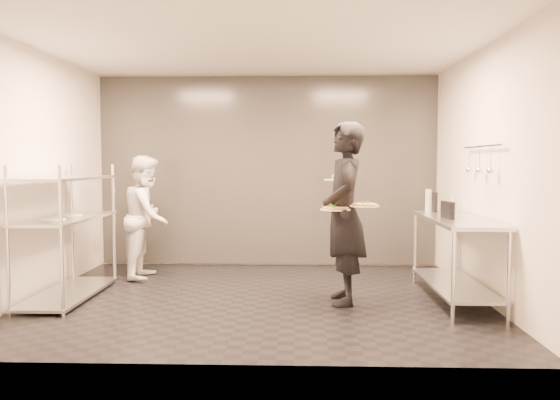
{
  "coord_description": "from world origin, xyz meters",
  "views": [
    {
      "loc": [
        0.44,
        -6.01,
        1.53
      ],
      "look_at": [
        0.24,
        0.15,
        1.1
      ],
      "focal_mm": 35.0,
      "sensor_mm": 36.0,
      "label": 1
    }
  ],
  "objects_px": {
    "waiter": "(344,213)",
    "chef": "(147,217)",
    "pizza_plate_far": "(365,205)",
    "bottle_green": "(428,200)",
    "bottle_clear": "(454,204)",
    "salad_plate": "(338,178)",
    "prep_counter": "(455,244)",
    "pizza_plate_near": "(335,209)",
    "bottle_dark": "(435,202)",
    "pass_rack": "(67,230)",
    "pos_monitor": "(447,210)"
  },
  "relations": [
    {
      "from": "prep_counter",
      "to": "bottle_green",
      "type": "height_order",
      "value": "bottle_green"
    },
    {
      "from": "bottle_clear",
      "to": "pass_rack",
      "type": "bearing_deg",
      "value": -173.57
    },
    {
      "from": "waiter",
      "to": "bottle_clear",
      "type": "xyz_separation_m",
      "value": [
        1.35,
        0.64,
        0.05
      ]
    },
    {
      "from": "pizza_plate_far",
      "to": "pos_monitor",
      "type": "xyz_separation_m",
      "value": [
        0.92,
        0.25,
        -0.07
      ]
    },
    {
      "from": "prep_counter",
      "to": "chef",
      "type": "height_order",
      "value": "chef"
    },
    {
      "from": "pizza_plate_near",
      "to": "salad_plate",
      "type": "xyz_separation_m",
      "value": [
        0.06,
        0.45,
        0.3
      ]
    },
    {
      "from": "waiter",
      "to": "salad_plate",
      "type": "relative_size",
      "value": 6.29
    },
    {
      "from": "bottle_dark",
      "to": "pass_rack",
      "type": "bearing_deg",
      "value": -171.11
    },
    {
      "from": "pizza_plate_far",
      "to": "bottle_green",
      "type": "height_order",
      "value": "bottle_green"
    },
    {
      "from": "salad_plate",
      "to": "waiter",
      "type": "bearing_deg",
      "value": -80.13
    },
    {
      "from": "bottle_dark",
      "to": "pizza_plate_near",
      "type": "bearing_deg",
      "value": -142.48
    },
    {
      "from": "pos_monitor",
      "to": "pass_rack",
      "type": "bearing_deg",
      "value": 170.99
    },
    {
      "from": "salad_plate",
      "to": "bottle_clear",
      "type": "relative_size",
      "value": 1.38
    },
    {
      "from": "bottle_green",
      "to": "salad_plate",
      "type": "bearing_deg",
      "value": -150.39
    },
    {
      "from": "pizza_plate_far",
      "to": "pass_rack",
      "type": "bearing_deg",
      "value": 174.08
    },
    {
      "from": "bottle_dark",
      "to": "pizza_plate_far",
      "type": "bearing_deg",
      "value": -133.93
    },
    {
      "from": "prep_counter",
      "to": "bottle_green",
      "type": "distance_m",
      "value": 0.92
    },
    {
      "from": "bottle_dark",
      "to": "chef",
      "type": "bearing_deg",
      "value": 173.2
    },
    {
      "from": "pizza_plate_near",
      "to": "pos_monitor",
      "type": "xyz_separation_m",
      "value": [
        1.22,
        0.22,
        -0.03
      ]
    },
    {
      "from": "pizza_plate_far",
      "to": "bottle_clear",
      "type": "bearing_deg",
      "value": 36.12
    },
    {
      "from": "pizza_plate_near",
      "to": "bottle_dark",
      "type": "xyz_separation_m",
      "value": [
        1.27,
        0.98,
        -0.0
      ]
    },
    {
      "from": "pass_rack",
      "to": "salad_plate",
      "type": "xyz_separation_m",
      "value": [
        3.05,
        0.14,
        0.58
      ]
    },
    {
      "from": "pizza_plate_far",
      "to": "prep_counter",
      "type": "bearing_deg",
      "value": 18.26
    },
    {
      "from": "salad_plate",
      "to": "pos_monitor",
      "type": "height_order",
      "value": "salad_plate"
    },
    {
      "from": "bottle_green",
      "to": "bottle_dark",
      "type": "distance_m",
      "value": 0.14
    },
    {
      "from": "waiter",
      "to": "bottle_green",
      "type": "bearing_deg",
      "value": 127.98
    },
    {
      "from": "waiter",
      "to": "pizza_plate_far",
      "type": "bearing_deg",
      "value": 41.9
    },
    {
      "from": "pizza_plate_far",
      "to": "bottle_green",
      "type": "bearing_deg",
      "value": 50.94
    },
    {
      "from": "salad_plate",
      "to": "bottle_green",
      "type": "distance_m",
      "value": 1.38
    },
    {
      "from": "prep_counter",
      "to": "bottle_green",
      "type": "relative_size",
      "value": 6.56
    },
    {
      "from": "chef",
      "to": "bottle_clear",
      "type": "height_order",
      "value": "chef"
    },
    {
      "from": "prep_counter",
      "to": "bottle_dark",
      "type": "bearing_deg",
      "value": 96.15
    },
    {
      "from": "prep_counter",
      "to": "pos_monitor",
      "type": "bearing_deg",
      "value": -142.44
    },
    {
      "from": "pass_rack",
      "to": "bottle_dark",
      "type": "height_order",
      "value": "pass_rack"
    },
    {
      "from": "pizza_plate_far",
      "to": "salad_plate",
      "type": "relative_size",
      "value": 0.97
    },
    {
      "from": "bottle_clear",
      "to": "bottle_green",
      "type": "bearing_deg",
      "value": 126.69
    },
    {
      "from": "pizza_plate_near",
      "to": "pos_monitor",
      "type": "height_order",
      "value": "pos_monitor"
    },
    {
      "from": "pass_rack",
      "to": "bottle_clear",
      "type": "distance_m",
      "value": 4.48
    },
    {
      "from": "waiter",
      "to": "chef",
      "type": "distance_m",
      "value": 2.79
    },
    {
      "from": "chef",
      "to": "pizza_plate_far",
      "type": "relative_size",
      "value": 5.34
    },
    {
      "from": "pizza_plate_far",
      "to": "bottle_clear",
      "type": "relative_size",
      "value": 1.34
    },
    {
      "from": "prep_counter",
      "to": "pizza_plate_near",
      "type": "relative_size",
      "value": 5.64
    },
    {
      "from": "chef",
      "to": "pizza_plate_near",
      "type": "height_order",
      "value": "chef"
    },
    {
      "from": "pizza_plate_far",
      "to": "bottle_dark",
      "type": "distance_m",
      "value": 1.4
    },
    {
      "from": "prep_counter",
      "to": "waiter",
      "type": "bearing_deg",
      "value": -173.46
    },
    {
      "from": "chef",
      "to": "bottle_dark",
      "type": "bearing_deg",
      "value": -97.55
    },
    {
      "from": "bottle_clear",
      "to": "pizza_plate_near",
      "type": "bearing_deg",
      "value": -150.87
    },
    {
      "from": "waiter",
      "to": "salad_plate",
      "type": "distance_m",
      "value": 0.46
    },
    {
      "from": "salad_plate",
      "to": "bottle_dark",
      "type": "relative_size",
      "value": 1.28
    },
    {
      "from": "chef",
      "to": "pizza_plate_near",
      "type": "relative_size",
      "value": 5.05
    }
  ]
}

